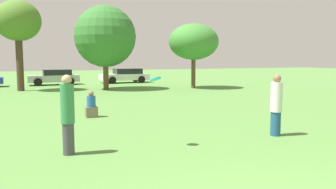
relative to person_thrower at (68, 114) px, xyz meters
name	(u,v)px	position (x,y,z in m)	size (l,w,h in m)	color
person_thrower	(68,114)	(0.00, 0.00, 0.00)	(0.31, 0.31, 1.85)	#3F3F47
person_catcher	(276,105)	(5.73, -0.32, -0.06)	(0.34, 0.34, 1.76)	navy
frisbee	(155,79)	(2.08, -0.19, 0.76)	(0.30, 0.28, 0.16)	#19B2D8
bystander_sitting	(91,107)	(1.42, 4.88, -0.55)	(0.44, 0.36, 1.00)	#726651
tree_1	(18,22)	(-1.08, 17.26, 3.68)	(3.01, 3.01, 6.07)	#473323
tree_2	(105,37)	(4.52, 16.07, 2.78)	(4.32, 4.32, 5.91)	brown
tree_3	(194,42)	(10.75, 14.60, 2.46)	(3.67, 3.67, 4.75)	brown
parked_car_silver	(54,77)	(1.49, 21.92, -0.28)	(4.10, 1.92, 1.28)	#B2B2B7
parked_car_white	(125,75)	(7.63, 22.00, -0.28)	(4.35, 2.02, 1.29)	silver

